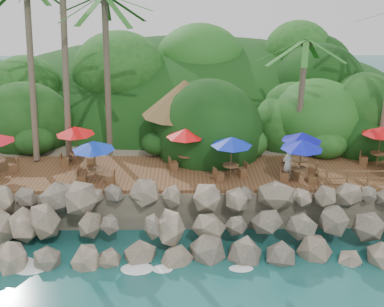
{
  "coord_description": "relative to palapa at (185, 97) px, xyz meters",
  "views": [
    {
      "loc": [
        -0.33,
        -16.72,
        12.05
      ],
      "look_at": [
        0.0,
        6.0,
        3.4
      ],
      "focal_mm": 40.0,
      "sensor_mm": 36.0,
      "label": 1
    }
  ],
  "objects": [
    {
      "name": "ground",
      "position": [
        0.41,
        -9.68,
        -5.79
      ],
      "size": [
        140.0,
        140.0,
        0.0
      ],
      "primitive_type": "plane",
      "color": "#19514F",
      "rests_on": "ground"
    },
    {
      "name": "land_base",
      "position": [
        0.41,
        6.32,
        -4.74
      ],
      "size": [
        32.0,
        25.2,
        2.1
      ],
      "primitive_type": "cube",
      "color": "gray",
      "rests_on": "ground"
    },
    {
      "name": "jungle_hill",
      "position": [
        0.41,
        13.82,
        -5.79
      ],
      "size": [
        44.8,
        28.0,
        15.4
      ],
      "primitive_type": "ellipsoid",
      "color": "#143811",
      "rests_on": "ground"
    },
    {
      "name": "seawall",
      "position": [
        0.41,
        -7.68,
        -4.64
      ],
      "size": [
        29.0,
        4.0,
        2.3
      ],
      "primitive_type": null,
      "color": "gray",
      "rests_on": "ground"
    },
    {
      "name": "terrace",
      "position": [
        0.41,
        -3.68,
        -3.59
      ],
      "size": [
        26.0,
        5.0,
        0.2
      ],
      "primitive_type": "cube",
      "color": "brown",
      "rests_on": "land_base"
    },
    {
      "name": "jungle_foliage",
      "position": [
        0.41,
        5.32,
        -5.79
      ],
      "size": [
        44.0,
        16.0,
        12.0
      ],
      "primitive_type": null,
      "color": "#143811",
      "rests_on": "ground"
    },
    {
      "name": "foam_line",
      "position": [
        0.41,
        -9.38,
        -5.76
      ],
      "size": [
        25.2,
        0.8,
        0.06
      ],
      "color": "white",
      "rests_on": "ground"
    },
    {
      "name": "palapa",
      "position": [
        0.0,
        0.0,
        0.0
      ],
      "size": [
        5.49,
        5.49,
        4.6
      ],
      "color": "brown",
      "rests_on": "ground"
    },
    {
      "name": "dining_clusters",
      "position": [
        0.71,
        -3.93,
        -1.47
      ],
      "size": [
        25.85,
        5.45,
        2.44
      ],
      "color": "brown",
      "rests_on": "terrace"
    },
    {
      "name": "waiter",
      "position": [
        5.64,
        -4.78,
        -2.63
      ],
      "size": [
        0.74,
        0.62,
        1.73
      ],
      "primitive_type": "imported",
      "rotation": [
        0.0,
        0.0,
        3.52
      ],
      "color": "white",
      "rests_on": "terrace"
    }
  ]
}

